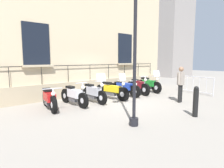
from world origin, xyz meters
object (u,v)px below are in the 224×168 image
Objects in this scene: motorcycle_red at (49,99)px; motorcycle_green at (149,84)px; bollard at (196,101)px; motorcycle_yellow at (112,91)px; motorcycle_maroon at (138,87)px; pedestrian_standing at (181,82)px; motorcycle_silver at (93,93)px; crowd_barrier at (196,84)px; lamppost at (136,6)px; motorcycle_blue at (124,88)px; motorcycle_white at (74,96)px.

motorcycle_green reaches higher than motorcycle_red.
motorcycle_green reaches higher than bollard.
motorcycle_yellow is 2.00× the size of bollard.
pedestrian_standing is at bearing -2.92° from motorcycle_maroon.
motorcycle_silver is 6.26m from crowd_barrier.
motorcycle_green is (0.08, 6.43, 0.05)m from motorcycle_red.
lamppost is at bearing -79.97° from pedestrian_standing.
motorcycle_white is at bearing -88.68° from motorcycle_blue.
motorcycle_maroon is 3.45m from crowd_barrier.
motorcycle_silver reaches higher than motorcycle_white.
motorcycle_maroon is (-0.04, 3.25, -0.02)m from motorcycle_silver.
motorcycle_red is 6.43m from motorcycle_green.
lamppost is (3.52, 0.02, 3.12)m from motorcycle_white.
motorcycle_maroon is (-0.05, 2.08, -0.01)m from motorcycle_yellow.
motorcycle_blue is at bearing 91.32° from motorcycle_white.
motorcycle_silver is at bearing -162.34° from bollard.
motorcycle_maroon is at bearing 129.45° from lamppost.
lamppost reaches higher than motorcycle_red.
motorcycle_red is 2.09m from motorcycle_silver.
motorcycle_maroon reaches higher than motorcycle_red.
motorcycle_blue is at bearing 169.07° from bollard.
lamppost is (3.53, -5.32, 3.08)m from motorcycle_green.
motorcycle_red is 1.10m from motorcycle_white.
motorcycle_maroon is (0.05, 4.24, 0.00)m from motorcycle_white.
motorcycle_blue is (-0.18, 1.05, -0.00)m from motorcycle_yellow.
lamppost is 4.45× the size of bollard.
motorcycle_red is 0.97× the size of motorcycle_white.
lamppost is 3.88m from bollard.
motorcycle_red reaches higher than motorcycle_blue.
crowd_barrier is at bearing 100.15° from lamppost.
bollard is at bearing -10.93° from motorcycle_blue.
motorcycle_yellow is at bearing -80.50° from motorcycle_blue.
motorcycle_blue is at bearing -123.02° from crowd_barrier.
motorcycle_blue is 1.05m from motorcycle_maroon.
motorcycle_green is 3.11m from pedestrian_standing.
motorcycle_blue is 1.06× the size of motorcycle_green.
motorcycle_maroon is 0.40× the size of lamppost.
motorcycle_blue is 4.51m from bollard.
motorcycle_silver is 1.82× the size of bollard.
pedestrian_standing is (-1.55, 1.75, 0.41)m from bollard.
motorcycle_silver is 0.91× the size of motorcycle_yellow.
motorcycle_red is 8.29m from crowd_barrier.
motorcycle_white is at bearing -179.75° from lamppost.
motorcycle_yellow is 1.05× the size of motorcycle_green.
crowd_barrier reaches higher than motorcycle_blue.
motorcycle_blue is 0.45× the size of lamppost.
lamppost is 2.33× the size of crowd_barrier.
lamppost reaches higher than motorcycle_green.
motorcycle_red is 4.29m from motorcycle_blue.
motorcycle_green reaches higher than crowd_barrier.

